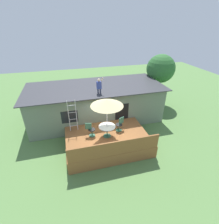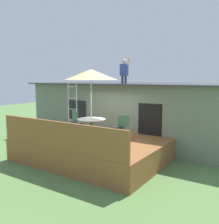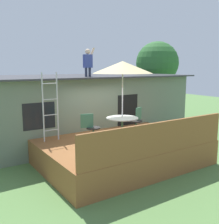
# 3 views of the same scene
# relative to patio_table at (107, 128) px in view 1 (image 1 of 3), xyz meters

# --- Properties ---
(ground_plane) EXTENTS (40.00, 40.00, 0.00)m
(ground_plane) POSITION_rel_patio_table_xyz_m (0.01, 0.13, -1.39)
(ground_plane) COLOR #567F42
(house) EXTENTS (10.50, 4.50, 2.79)m
(house) POSITION_rel_patio_table_xyz_m (0.01, 3.72, 0.01)
(house) COLOR slate
(house) RESTS_ON ground
(deck) EXTENTS (5.17, 3.80, 0.80)m
(deck) POSITION_rel_patio_table_xyz_m (0.01, 0.13, -0.99)
(deck) COLOR brown
(deck) RESTS_ON ground
(deck_railing) EXTENTS (5.07, 0.08, 0.90)m
(deck_railing) POSITION_rel_patio_table_xyz_m (0.01, -1.73, -0.14)
(deck_railing) COLOR brown
(deck_railing) RESTS_ON deck
(patio_table) EXTENTS (1.04, 1.04, 0.74)m
(patio_table) POSITION_rel_patio_table_xyz_m (0.00, 0.00, 0.00)
(patio_table) COLOR #33664C
(patio_table) RESTS_ON deck
(patio_umbrella) EXTENTS (1.90, 1.90, 2.54)m
(patio_umbrella) POSITION_rel_patio_table_xyz_m (0.00, 0.00, 1.76)
(patio_umbrella) COLOR silver
(patio_umbrella) RESTS_ON deck
(step_ladder) EXTENTS (0.52, 0.04, 2.20)m
(step_ladder) POSITION_rel_patio_table_xyz_m (-1.96, 1.19, 0.51)
(step_ladder) COLOR silver
(step_ladder) RESTS_ON deck
(person_figure) EXTENTS (0.47, 0.20, 1.11)m
(person_figure) POSITION_rel_patio_table_xyz_m (0.04, 2.30, 2.01)
(person_figure) COLOR #33384C
(person_figure) RESTS_ON house
(patio_chair_left) EXTENTS (0.61, 0.44, 0.92)m
(patio_chair_left) POSITION_rel_patio_table_xyz_m (-0.98, 0.32, -0.13)
(patio_chair_left) COLOR #33664C
(patio_chair_left) RESTS_ON deck
(patio_chair_right) EXTENTS (0.59, 0.44, 0.92)m
(patio_chair_right) POSITION_rel_patio_table_xyz_m (0.97, 0.43, -0.13)
(patio_chair_right) COLOR #33664C
(patio_chair_right) RESTS_ON deck
(backyard_tree) EXTENTS (2.53, 2.53, 4.65)m
(backyard_tree) POSITION_rel_patio_table_xyz_m (6.27, 5.06, 1.97)
(backyard_tree) COLOR brown
(backyard_tree) RESTS_ON ground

